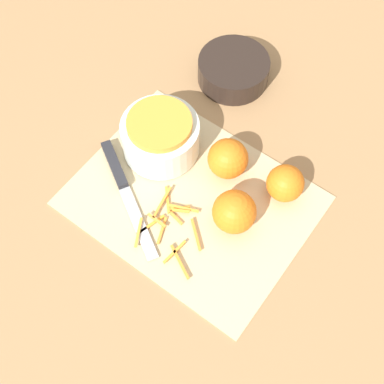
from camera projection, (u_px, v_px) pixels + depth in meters
name	position (u px, v px, depth m)	size (l,w,h in m)	color
ground_plane	(192.00, 201.00, 1.03)	(4.00, 4.00, 0.00)	#9E754C
cutting_board	(192.00, 200.00, 1.02)	(0.44, 0.34, 0.01)	#CCB284
bowl_speckled	(160.00, 135.00, 1.04)	(0.15, 0.15, 0.09)	silver
bowl_dark	(233.00, 70.00, 1.15)	(0.15, 0.15, 0.05)	black
knife	(120.00, 178.00, 1.04)	(0.24, 0.15, 0.02)	#232328
orange_left	(228.00, 159.00, 1.02)	(0.08, 0.08, 0.08)	orange
orange_right	(234.00, 212.00, 0.96)	(0.08, 0.08, 0.08)	orange
orange_back	(285.00, 183.00, 1.00)	(0.07, 0.07, 0.07)	orange
peel_pile	(170.00, 224.00, 0.99)	(0.15, 0.14, 0.01)	orange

